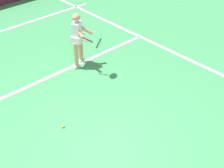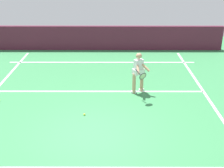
# 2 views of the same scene
# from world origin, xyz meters

# --- Properties ---
(ground_plane) EXTENTS (23.43, 23.43, 0.00)m
(ground_plane) POSITION_xyz_m (0.00, 0.00, 0.00)
(ground_plane) COLOR #38844C
(service_line_marking) EXTENTS (8.03, 0.10, 0.01)m
(service_line_marking) POSITION_xyz_m (0.00, -3.07, 0.00)
(service_line_marking) COLOR white
(service_line_marking) RESTS_ON ground
(sideline_left_marking) EXTENTS (0.10, 16.02, 0.01)m
(sideline_left_marking) POSITION_xyz_m (-4.02, 0.00, 0.00)
(sideline_left_marking) COLOR white
(sideline_left_marking) RESTS_ON ground
(tennis_player) EXTENTS (0.68, 1.14, 1.55)m
(tennis_player) POSITION_xyz_m (-1.49, -3.01, 0.85)
(tennis_player) COLOR tan
(tennis_player) RESTS_ON ground
(tennis_ball_near) EXTENTS (0.07, 0.07, 0.07)m
(tennis_ball_near) POSITION_xyz_m (0.39, -1.19, 0.03)
(tennis_ball_near) COLOR #D1E533
(tennis_ball_near) RESTS_ON ground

